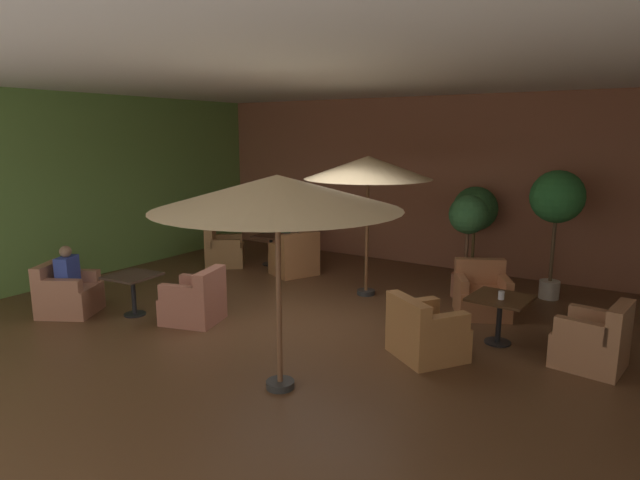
{
  "coord_description": "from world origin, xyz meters",
  "views": [
    {
      "loc": [
        4.29,
        -6.19,
        2.8
      ],
      "look_at": [
        0.0,
        0.46,
        1.22
      ],
      "focal_mm": 29.99,
      "sensor_mm": 36.0,
      "label": 1
    }
  ],
  "objects_px": {
    "armchair_front_left_north": "(482,295)",
    "patron_with_friend": "(67,269)",
    "armchair_front_right_north": "(223,251)",
    "patio_umbrella_tall_red": "(277,193)",
    "armchair_mid_center_north": "(195,302)",
    "patron_by_window": "(290,224)",
    "cafe_table_mid_center": "(133,283)",
    "armchair_front_left_east": "(425,334)",
    "cafe_table_front_right": "(271,243)",
    "cafe_table_front_left": "(500,306)",
    "potted_tree_mid_left": "(468,232)",
    "patron_blue_shirt": "(294,242)",
    "armchair_mid_center_east": "(67,294)",
    "armchair_front_right_east": "(295,259)",
    "iced_drink_cup": "(501,295)",
    "armchair_front_right_south": "(291,241)",
    "potted_tree_mid_right": "(475,214)",
    "patio_umbrella_center_beige": "(368,168)",
    "potted_tree_left_corner": "(557,202)",
    "armchair_front_left_south": "(594,343)"
  },
  "relations": [
    {
      "from": "armchair_front_left_north",
      "to": "patron_with_friend",
      "type": "height_order",
      "value": "patron_with_friend"
    },
    {
      "from": "armchair_front_right_north",
      "to": "patio_umbrella_tall_red",
      "type": "bearing_deg",
      "value": -40.98
    },
    {
      "from": "armchair_mid_center_north",
      "to": "patron_by_window",
      "type": "relative_size",
      "value": 1.41
    },
    {
      "from": "cafe_table_mid_center",
      "to": "patio_umbrella_tall_red",
      "type": "height_order",
      "value": "patio_umbrella_tall_red"
    },
    {
      "from": "armchair_front_left_east",
      "to": "patron_by_window",
      "type": "height_order",
      "value": "patron_by_window"
    },
    {
      "from": "cafe_table_front_right",
      "to": "patio_umbrella_tall_red",
      "type": "distance_m",
      "value": 6.02
    },
    {
      "from": "cafe_table_front_left",
      "to": "potted_tree_mid_left",
      "type": "xyz_separation_m",
      "value": [
        -1.06,
        1.83,
        0.63
      ]
    },
    {
      "from": "patron_blue_shirt",
      "to": "armchair_mid_center_east",
      "type": "bearing_deg",
      "value": -112.49
    },
    {
      "from": "cafe_table_front_left",
      "to": "armchair_front_right_east",
      "type": "relative_size",
      "value": 0.79
    },
    {
      "from": "iced_drink_cup",
      "to": "patio_umbrella_tall_red",
      "type": "bearing_deg",
      "value": -124.23
    },
    {
      "from": "potted_tree_mid_left",
      "to": "patio_umbrella_tall_red",
      "type": "bearing_deg",
      "value": -98.18
    },
    {
      "from": "armchair_mid_center_north",
      "to": "armchair_front_right_south",
      "type": "bearing_deg",
      "value": 108.12
    },
    {
      "from": "patron_blue_shirt",
      "to": "patron_with_friend",
      "type": "xyz_separation_m",
      "value": [
        -1.57,
        -3.86,
        0.05
      ]
    },
    {
      "from": "cafe_table_front_left",
      "to": "armchair_mid_center_east",
      "type": "relative_size",
      "value": 0.77
    },
    {
      "from": "armchair_front_left_east",
      "to": "iced_drink_cup",
      "type": "distance_m",
      "value": 1.18
    },
    {
      "from": "armchair_front_right_east",
      "to": "cafe_table_mid_center",
      "type": "bearing_deg",
      "value": -102.06
    },
    {
      "from": "armchair_front_right_east",
      "to": "potted_tree_mid_left",
      "type": "relative_size",
      "value": 0.58
    },
    {
      "from": "armchair_front_left_north",
      "to": "cafe_table_mid_center",
      "type": "height_order",
      "value": "armchair_front_left_north"
    },
    {
      "from": "armchair_mid_center_east",
      "to": "cafe_table_front_left",
      "type": "bearing_deg",
      "value": 22.05
    },
    {
      "from": "cafe_table_front_left",
      "to": "patio_umbrella_tall_red",
      "type": "height_order",
      "value": "patio_umbrella_tall_red"
    },
    {
      "from": "armchair_front_right_east",
      "to": "patron_with_friend",
      "type": "distance_m",
      "value": 4.19
    },
    {
      "from": "cafe_table_mid_center",
      "to": "potted_tree_mid_right",
      "type": "relative_size",
      "value": 0.42
    },
    {
      "from": "armchair_mid_center_east",
      "to": "patron_with_friend",
      "type": "bearing_deg",
      "value": 29.17
    },
    {
      "from": "cafe_table_mid_center",
      "to": "patron_with_friend",
      "type": "bearing_deg",
      "value": -150.83
    },
    {
      "from": "iced_drink_cup",
      "to": "armchair_front_right_east",
      "type": "bearing_deg",
      "value": 161.05
    },
    {
      "from": "patio_umbrella_center_beige",
      "to": "potted_tree_mid_left",
      "type": "height_order",
      "value": "patio_umbrella_center_beige"
    },
    {
      "from": "armchair_front_right_east",
      "to": "iced_drink_cup",
      "type": "distance_m",
      "value": 4.69
    },
    {
      "from": "patio_umbrella_tall_red",
      "to": "patio_umbrella_center_beige",
      "type": "xyz_separation_m",
      "value": [
        -0.86,
        3.66,
        0.03
      ]
    },
    {
      "from": "cafe_table_front_right",
      "to": "armchair_front_right_north",
      "type": "distance_m",
      "value": 1.05
    },
    {
      "from": "armchair_front_left_north",
      "to": "patron_by_window",
      "type": "distance_m",
      "value": 5.3
    },
    {
      "from": "armchair_front_right_north",
      "to": "patron_blue_shirt",
      "type": "distance_m",
      "value": 1.77
    },
    {
      "from": "armchair_front_right_north",
      "to": "armchair_mid_center_north",
      "type": "xyz_separation_m",
      "value": [
        2.09,
        -2.84,
        -0.02
      ]
    },
    {
      "from": "armchair_front_left_east",
      "to": "armchair_mid_center_north",
      "type": "xyz_separation_m",
      "value": [
        -3.39,
        -0.66,
        -0.0
      ]
    },
    {
      "from": "armchair_mid_center_north",
      "to": "patron_with_friend",
      "type": "height_order",
      "value": "patron_with_friend"
    },
    {
      "from": "armchair_front_left_east",
      "to": "potted_tree_mid_right",
      "type": "height_order",
      "value": "potted_tree_mid_right"
    },
    {
      "from": "armchair_front_left_north",
      "to": "potted_tree_left_corner",
      "type": "relative_size",
      "value": 0.47
    },
    {
      "from": "patron_blue_shirt",
      "to": "patio_umbrella_center_beige",
      "type": "bearing_deg",
      "value": -12.83
    },
    {
      "from": "armchair_front_left_east",
      "to": "armchair_front_left_south",
      "type": "bearing_deg",
      "value": 23.69
    },
    {
      "from": "patio_umbrella_center_beige",
      "to": "iced_drink_cup",
      "type": "relative_size",
      "value": 22.07
    },
    {
      "from": "cafe_table_front_left",
      "to": "armchair_front_right_east",
      "type": "bearing_deg",
      "value": 162.1
    },
    {
      "from": "armchair_front_right_east",
      "to": "patron_with_friend",
      "type": "bearing_deg",
      "value": -112.81
    },
    {
      "from": "armchair_mid_center_north",
      "to": "patio_umbrella_center_beige",
      "type": "distance_m",
      "value": 3.59
    },
    {
      "from": "armchair_front_left_north",
      "to": "armchair_mid_center_north",
      "type": "relative_size",
      "value": 1.09
    },
    {
      "from": "patio_umbrella_center_beige",
      "to": "potted_tree_mid_left",
      "type": "relative_size",
      "value": 1.36
    },
    {
      "from": "armchair_mid_center_north",
      "to": "patron_by_window",
      "type": "distance_m",
      "value": 4.7
    },
    {
      "from": "patio_umbrella_center_beige",
      "to": "potted_tree_left_corner",
      "type": "bearing_deg",
      "value": 28.77
    },
    {
      "from": "armchair_front_right_north",
      "to": "cafe_table_mid_center",
      "type": "distance_m",
      "value": 3.31
    },
    {
      "from": "armchair_front_left_east",
      "to": "patron_with_friend",
      "type": "bearing_deg",
      "value": -164.67
    },
    {
      "from": "armchair_mid_center_north",
      "to": "potted_tree_mid_right",
      "type": "xyz_separation_m",
      "value": [
        2.7,
        4.85,
        0.95
      ]
    },
    {
      "from": "cafe_table_front_left",
      "to": "potted_tree_mid_right",
      "type": "distance_m",
      "value": 3.58
    }
  ]
}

